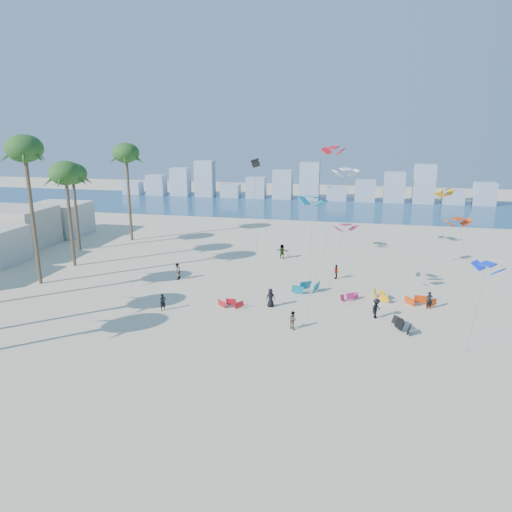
# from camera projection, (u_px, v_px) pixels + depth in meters

# --- Properties ---
(ground) EXTENTS (220.00, 220.00, 0.00)m
(ground) POSITION_uv_depth(u_px,v_px,m) (167.00, 375.00, 34.06)
(ground) COLOR beige
(ground) RESTS_ON ground
(ocean) EXTENTS (220.00, 220.00, 0.00)m
(ocean) POSITION_uv_depth(u_px,v_px,m) (297.00, 206.00, 101.95)
(ocean) COLOR navy
(ocean) RESTS_ON ground
(kitesurfer_near) EXTENTS (0.69, 0.72, 1.65)m
(kitesurfer_near) POSITION_uv_depth(u_px,v_px,m) (163.00, 302.00, 45.50)
(kitesurfer_near) COLOR black
(kitesurfer_near) RESTS_ON ground
(kitesurfer_mid) EXTENTS (0.96, 0.94, 1.56)m
(kitesurfer_mid) POSITION_uv_depth(u_px,v_px,m) (293.00, 320.00, 41.52)
(kitesurfer_mid) COLOR gray
(kitesurfer_mid) RESTS_ON ground
(kitesurfers_far) EXTENTS (27.26, 19.16, 1.91)m
(kitesurfers_far) POSITION_uv_depth(u_px,v_px,m) (291.00, 277.00, 52.57)
(kitesurfers_far) COLOR black
(kitesurfers_far) RESTS_ON ground
(grounded_kites) EXTENTS (20.76, 11.16, 1.05)m
(grounded_kites) POSITION_uv_depth(u_px,v_px,m) (348.00, 299.00, 47.28)
(grounded_kites) COLOR red
(grounded_kites) RESTS_ON ground
(flying_kites) EXTENTS (25.34, 26.53, 14.76)m
(flying_kites) POSITION_uv_depth(u_px,v_px,m) (357.00, 186.00, 50.46)
(flying_kites) COLOR #CA2C6B
(flying_kites) RESTS_ON ground
(palm_row) EXTENTS (8.98, 44.80, 15.94)m
(palm_row) POSITION_uv_depth(u_px,v_px,m) (26.00, 178.00, 50.56)
(palm_row) COLOR brown
(palm_row) RESTS_ON ground
(distant_skyline) EXTENTS (85.00, 3.00, 8.40)m
(distant_skyline) POSITION_uv_depth(u_px,v_px,m) (298.00, 186.00, 110.80)
(distant_skyline) COLOR #9EADBF
(distant_skyline) RESTS_ON ground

